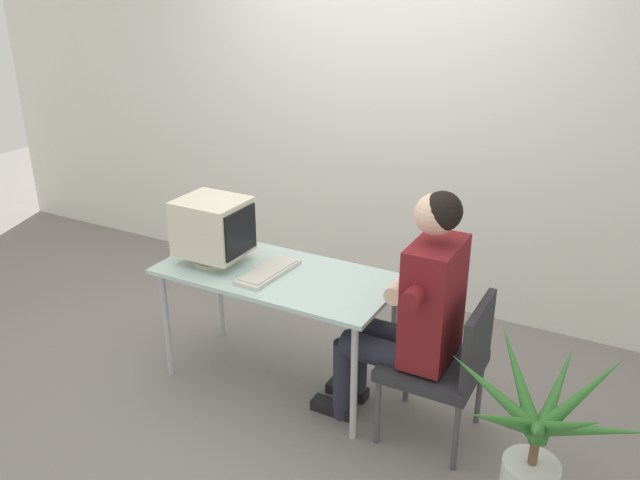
# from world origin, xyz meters

# --- Properties ---
(ground_plane) EXTENTS (12.00, 12.00, 0.00)m
(ground_plane) POSITION_xyz_m (0.00, 0.00, 0.00)
(ground_plane) COLOR gray
(wall_back) EXTENTS (8.00, 0.10, 3.00)m
(wall_back) POSITION_xyz_m (0.30, 1.40, 1.50)
(wall_back) COLOR silver
(wall_back) RESTS_ON ground_plane
(desk) EXTENTS (1.34, 0.64, 0.71)m
(desk) POSITION_xyz_m (0.00, 0.00, 0.64)
(desk) COLOR #B7B7BC
(desk) RESTS_ON ground_plane
(crt_monitor) EXTENTS (0.38, 0.33, 0.38)m
(crt_monitor) POSITION_xyz_m (-0.39, -0.04, 0.92)
(crt_monitor) COLOR beige
(crt_monitor) RESTS_ON desk
(keyboard) EXTENTS (0.19, 0.43, 0.03)m
(keyboard) POSITION_xyz_m (-0.03, -0.04, 0.72)
(keyboard) COLOR silver
(keyboard) RESTS_ON desk
(office_chair) EXTENTS (0.47, 0.47, 0.81)m
(office_chair) POSITION_xyz_m (1.00, -0.03, 0.46)
(office_chair) COLOR #4C4C51
(office_chair) RESTS_ON ground_plane
(person_seated) EXTENTS (0.73, 0.58, 1.34)m
(person_seated) POSITION_xyz_m (0.82, -0.03, 0.71)
(person_seated) COLOR maroon
(person_seated) RESTS_ON ground_plane
(potted_plant) EXTENTS (0.88, 0.85, 0.84)m
(potted_plant) POSITION_xyz_m (1.52, -0.37, 0.41)
(potted_plant) COLOR silver
(potted_plant) RESTS_ON ground_plane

